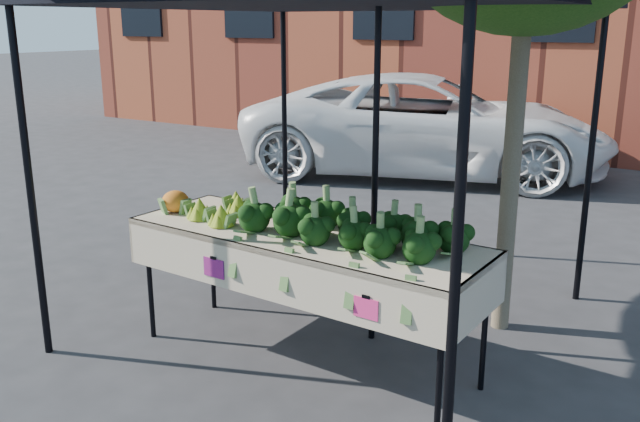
{
  "coord_description": "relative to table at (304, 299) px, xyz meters",
  "views": [
    {
      "loc": [
        2.18,
        -3.35,
        2.2
      ],
      "look_at": [
        -0.1,
        0.34,
        1.0
      ],
      "focal_mm": 38.36,
      "sensor_mm": 36.0,
      "label": 1
    }
  ],
  "objects": [
    {
      "name": "broccoli_heap",
      "position": [
        0.32,
        0.03,
        0.58
      ],
      "size": [
        1.48,
        0.58,
        0.27
      ],
      "primitive_type": "ellipsoid",
      "color": "black",
      "rests_on": "table"
    },
    {
      "name": "canopy",
      "position": [
        -0.13,
        0.63,
        0.92
      ],
      "size": [
        3.16,
        3.16,
        2.74
      ],
      "primitive_type": null,
      "color": "black",
      "rests_on": "ground"
    },
    {
      "name": "ground",
      "position": [
        0.1,
        -0.14,
        -0.45
      ],
      "size": [
        90.0,
        90.0,
        0.0
      ],
      "primitive_type": "plane",
      "color": "#2C2C2E"
    },
    {
      "name": "cauliflower_pair",
      "position": [
        -1.05,
        -0.05,
        0.54
      ],
      "size": [
        0.21,
        0.21,
        0.19
      ],
      "primitive_type": "ellipsoid",
      "color": "orange",
      "rests_on": "table"
    },
    {
      "name": "street_tree",
      "position": [
        0.95,
        1.23,
        1.4
      ],
      "size": [
        1.88,
        1.88,
        3.7
      ],
      "primitive_type": null,
      "color": "#1E4C14",
      "rests_on": "ground"
    },
    {
      "name": "romanesco_cluster",
      "position": [
        -0.67,
        0.04,
        0.55
      ],
      "size": [
        0.44,
        0.58,
        0.21
      ],
      "primitive_type": "ellipsoid",
      "color": "#95A826",
      "rests_on": "table"
    },
    {
      "name": "table",
      "position": [
        0.0,
        0.0,
        0.0
      ],
      "size": [
        2.44,
        0.91,
        0.9
      ],
      "color": "beige",
      "rests_on": "ground"
    }
  ]
}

